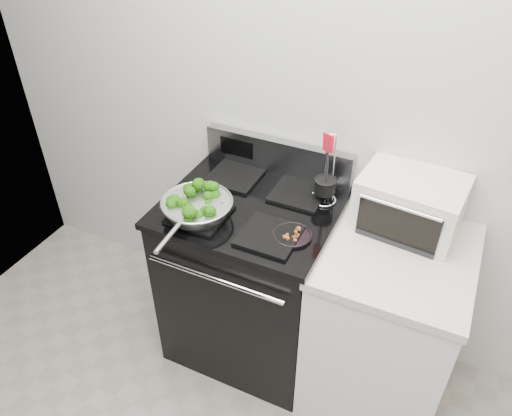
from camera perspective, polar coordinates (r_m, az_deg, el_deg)
The scene contains 8 objects.
back_wall at distance 2.26m, azimuth 10.20°, elevation 11.31°, with size 4.00×0.02×2.70m, color beige.
gas_range at distance 2.58m, azimuth -0.49°, elevation -7.82°, with size 0.79×0.69×1.13m.
counter at distance 2.48m, azimuth 14.29°, elevation -12.85°, with size 0.62×0.68×0.92m.
skillet at distance 2.19m, azimuth -6.78°, elevation 0.11°, with size 0.32×0.51×0.07m.
broccoli_pile at distance 2.18m, azimuth -6.78°, elevation 0.54°, with size 0.25×0.25×0.09m, color black, non-canonical shape.
bacon_plate at distance 2.10m, azimuth 4.18°, elevation -2.90°, with size 0.17×0.17×0.04m.
utensil_holder at distance 2.29m, azimuth 7.85°, elevation 2.12°, with size 0.11×0.11×0.35m.
toaster_oven at distance 2.23m, azimuth 17.17°, elevation 0.55°, with size 0.45×0.36×0.24m.
Camera 1 is at (0.50, -0.24, 2.31)m, focal length 35.00 mm.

